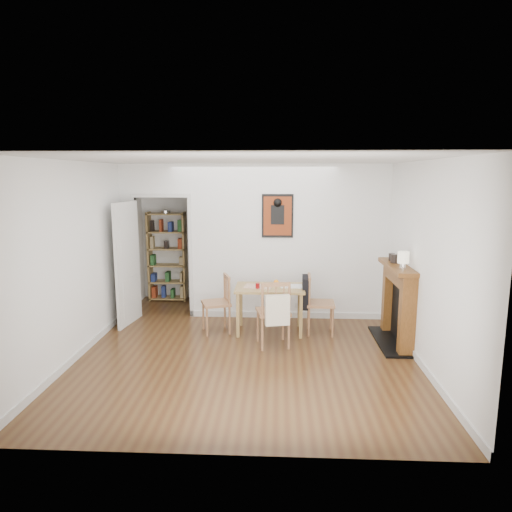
# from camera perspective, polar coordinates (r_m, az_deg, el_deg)

# --- Properties ---
(ground) EXTENTS (5.20, 5.20, 0.00)m
(ground) POSITION_cam_1_polar(r_m,az_deg,el_deg) (6.66, -0.95, -11.16)
(ground) COLOR #51351A
(ground) RESTS_ON ground
(room_shell) EXTENTS (5.20, 5.20, 5.20)m
(room_shell) POSITION_cam_1_polar(r_m,az_deg,el_deg) (7.63, 0.42, 1.66)
(room_shell) COLOR white
(room_shell) RESTS_ON ground
(dining_table) EXTENTS (1.06, 0.67, 0.72)m
(dining_table) POSITION_cam_1_polar(r_m,az_deg,el_deg) (7.06, 1.73, -4.55)
(dining_table) COLOR #9E7C4A
(dining_table) RESTS_ON ground
(chair_left) EXTENTS (0.57, 0.57, 0.90)m
(chair_left) POSITION_cam_1_polar(r_m,az_deg,el_deg) (7.12, -5.02, -5.97)
(chair_left) COLOR #A2724B
(chair_left) RESTS_ON ground
(chair_right) EXTENTS (0.54, 0.48, 0.92)m
(chair_right) POSITION_cam_1_polar(r_m,az_deg,el_deg) (7.10, 7.90, -5.85)
(chair_right) COLOR #A2724B
(chair_right) RESTS_ON ground
(chair_front) EXTENTS (0.58, 0.63, 0.97)m
(chair_front) POSITION_cam_1_polar(r_m,az_deg,el_deg) (6.52, 2.18, -7.06)
(chair_front) COLOR #A2724B
(chair_front) RESTS_ON ground
(bookshelf) EXTENTS (0.73, 0.29, 1.72)m
(bookshelf) POSITION_cam_1_polar(r_m,az_deg,el_deg) (9.00, -11.02, -0.13)
(bookshelf) COLOR #9E7C4A
(bookshelf) RESTS_ON ground
(fireplace) EXTENTS (0.45, 1.25, 1.16)m
(fireplace) POSITION_cam_1_polar(r_m,az_deg,el_deg) (6.92, 17.40, -5.46)
(fireplace) COLOR brown
(fireplace) RESTS_ON ground
(red_glass) EXTENTS (0.06, 0.06, 0.08)m
(red_glass) POSITION_cam_1_polar(r_m,az_deg,el_deg) (6.92, 0.20, -3.75)
(red_glass) COLOR maroon
(red_glass) RESTS_ON dining_table
(orange_fruit) EXTENTS (0.08, 0.08, 0.08)m
(orange_fruit) POSITION_cam_1_polar(r_m,az_deg,el_deg) (7.15, 2.54, -3.30)
(orange_fruit) COLOR orange
(orange_fruit) RESTS_ON dining_table
(placemat) EXTENTS (0.45, 0.36, 0.00)m
(placemat) POSITION_cam_1_polar(r_m,az_deg,el_deg) (7.05, 0.25, -3.81)
(placemat) COLOR beige
(placemat) RESTS_ON dining_table
(notebook) EXTENTS (0.33, 0.25, 0.02)m
(notebook) POSITION_cam_1_polar(r_m,az_deg,el_deg) (7.06, 4.44, -3.78)
(notebook) COLOR silver
(notebook) RESTS_ON dining_table
(mantel_lamp) EXTENTS (0.15, 0.15, 0.24)m
(mantel_lamp) POSITION_cam_1_polar(r_m,az_deg,el_deg) (6.43, 17.93, -0.29)
(mantel_lamp) COLOR silver
(mantel_lamp) RESTS_ON fireplace
(ceramic_jar_a) EXTENTS (0.11, 0.11, 0.13)m
(ceramic_jar_a) POSITION_cam_1_polar(r_m,az_deg,el_deg) (6.89, 16.91, -0.32)
(ceramic_jar_a) COLOR black
(ceramic_jar_a) RESTS_ON fireplace
(ceramic_jar_b) EXTENTS (0.09, 0.09, 0.11)m
(ceramic_jar_b) POSITION_cam_1_polar(r_m,az_deg,el_deg) (7.06, 16.60, -0.12)
(ceramic_jar_b) COLOR black
(ceramic_jar_b) RESTS_ON fireplace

